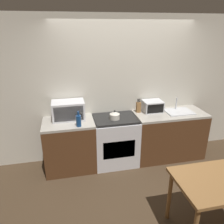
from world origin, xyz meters
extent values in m
plane|color=#3D2D1E|center=(0.00, 0.00, 0.00)|extent=(16.00, 16.00, 0.00)
cube|color=beige|center=(0.00, 1.00, 1.30)|extent=(10.00, 0.06, 2.60)
cube|color=#4C2D19|center=(-1.04, 0.66, 0.43)|extent=(0.86, 0.62, 0.86)
cube|color=#9E998E|center=(-1.04, 0.66, 0.88)|extent=(0.86, 0.62, 0.04)
cube|color=#4C2D19|center=(0.81, 0.66, 0.43)|extent=(1.32, 0.62, 0.86)
cube|color=#9E998E|center=(0.81, 0.66, 0.88)|extent=(1.32, 0.62, 0.04)
cube|color=silver|center=(-0.23, 0.66, 0.43)|extent=(0.77, 0.62, 0.86)
cube|color=black|center=(-0.23, 0.66, 0.88)|extent=(0.74, 0.57, 0.04)
cube|color=black|center=(-0.23, 0.36, 0.43)|extent=(0.56, 0.02, 0.32)
cylinder|color=beige|center=(-0.25, 0.61, 0.95)|extent=(0.17, 0.17, 0.09)
cone|color=beige|center=(-0.25, 0.61, 1.01)|extent=(0.16, 0.16, 0.04)
sphere|color=black|center=(-0.25, 0.61, 1.04)|extent=(0.03, 0.03, 0.03)
cube|color=silver|center=(-1.02, 0.78, 1.06)|extent=(0.54, 0.35, 0.32)
cube|color=black|center=(-1.02, 0.62, 1.06)|extent=(0.48, 0.01, 0.25)
cylinder|color=navy|center=(-0.88, 0.45, 0.99)|extent=(0.08, 0.08, 0.18)
cylinder|color=navy|center=(-0.88, 0.45, 1.12)|extent=(0.03, 0.03, 0.07)
cube|color=brown|center=(0.25, 0.83, 1.00)|extent=(0.08, 0.07, 0.19)
cylinder|color=black|center=(0.23, 0.83, 1.13)|extent=(0.01, 0.01, 0.07)
cylinder|color=black|center=(0.25, 0.83, 1.13)|extent=(0.01, 0.01, 0.07)
cylinder|color=black|center=(0.27, 0.83, 1.13)|extent=(0.01, 0.01, 0.07)
cube|color=silver|center=(0.51, 0.81, 1.00)|extent=(0.35, 0.29, 0.21)
cube|color=black|center=(0.51, 0.67, 1.00)|extent=(0.31, 0.01, 0.17)
cube|color=silver|center=(0.99, 0.66, 0.91)|extent=(0.49, 0.37, 0.02)
cylinder|color=silver|center=(0.99, 0.79, 1.03)|extent=(0.03, 0.03, 0.22)
cube|color=brown|center=(0.58, -1.05, 0.75)|extent=(0.97, 0.69, 0.04)
cylinder|color=brown|center=(0.15, -0.76, 0.37)|extent=(0.05, 0.05, 0.73)
camera|label=1|loc=(-1.04, -2.76, 2.39)|focal=35.00mm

